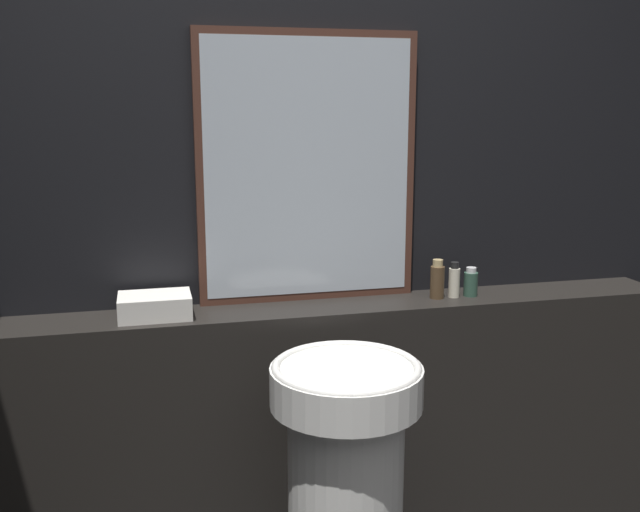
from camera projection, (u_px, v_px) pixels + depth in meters
wall_back at (311, 201)px, 2.46m from camera, size 8.00×0.06×2.50m
vanity_counter at (321, 432)px, 2.49m from camera, size 2.52×0.23×0.91m
pedestal_sink at (345, 492)px, 2.07m from camera, size 0.43×0.43×0.87m
mirror at (308, 169)px, 2.39m from camera, size 0.75×0.03×0.90m
towel_stack at (155, 306)px, 2.26m from camera, size 0.23×0.16×0.07m
shampoo_bottle at (437, 280)px, 2.48m from camera, size 0.05×0.05×0.14m
conditioner_bottle at (454, 281)px, 2.49m from camera, size 0.04×0.04×0.13m
lotion_bottle at (471, 283)px, 2.51m from camera, size 0.05×0.05×0.10m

